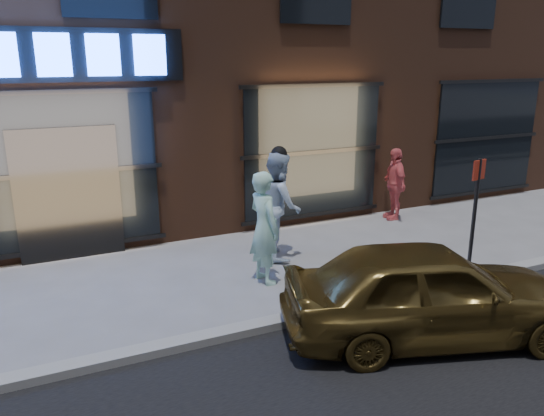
# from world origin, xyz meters

# --- Properties ---
(ground) EXTENTS (90.00, 90.00, 0.00)m
(ground) POSITION_xyz_m (0.00, 0.00, 0.00)
(ground) COLOR slate
(ground) RESTS_ON ground
(curb) EXTENTS (60.00, 0.25, 0.12)m
(curb) POSITION_xyz_m (0.00, 0.00, 0.06)
(curb) COLOR gray
(curb) RESTS_ON ground
(man_bowtie) EXTENTS (0.54, 0.73, 1.85)m
(man_bowtie) POSITION_xyz_m (2.75, 1.48, 0.93)
(man_bowtie) COLOR #BBF6DE
(man_bowtie) RESTS_ON ground
(man_cap) EXTENTS (0.93, 1.09, 1.97)m
(man_cap) POSITION_xyz_m (3.46, 2.41, 0.98)
(man_cap) COLOR silver
(man_cap) RESTS_ON ground
(passerby) EXTENTS (0.60, 1.02, 1.63)m
(passerby) POSITION_xyz_m (6.85, 3.48, 0.81)
(passerby) COLOR #E65F60
(passerby) RESTS_ON ground
(gold_sedan) EXTENTS (4.11, 2.63, 1.30)m
(gold_sedan) POSITION_xyz_m (3.97, -1.08, 0.65)
(gold_sedan) COLOR brown
(gold_sedan) RESTS_ON ground
(sign_post) EXTENTS (0.32, 0.10, 2.01)m
(sign_post) POSITION_xyz_m (5.95, 0.21, 1.22)
(sign_post) COLOR #262628
(sign_post) RESTS_ON ground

